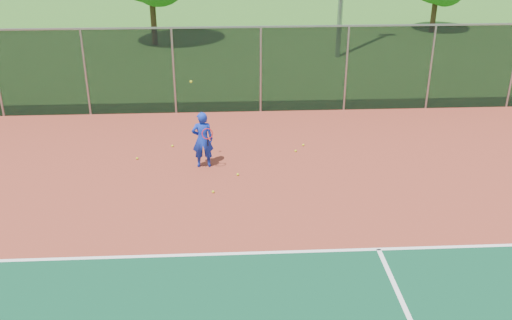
% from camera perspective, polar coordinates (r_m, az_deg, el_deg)
% --- Properties ---
extents(court_apron, '(30.00, 20.00, 0.02)m').
position_cam_1_polar(court_apron, '(11.57, 3.57, -12.00)').
color(court_apron, '#973926').
rests_on(court_apron, ground).
extents(fence_back, '(30.00, 0.06, 3.03)m').
position_cam_1_polar(fence_back, '(19.99, 0.47, 9.08)').
color(fence_back, black).
rests_on(fence_back, court_apron).
extents(tennis_player, '(0.61, 0.62, 2.49)m').
position_cam_1_polar(tennis_player, '(15.90, -5.36, 2.05)').
color(tennis_player, '#112AA6').
rests_on(tennis_player, court_apron).
extents(practice_ball_0, '(0.07, 0.07, 0.07)m').
position_cam_1_polar(practice_ball_0, '(15.60, -1.83, -1.45)').
color(practice_ball_0, '#C1C917').
rests_on(practice_ball_0, court_apron).
extents(practice_ball_2, '(0.07, 0.07, 0.07)m').
position_cam_1_polar(practice_ball_2, '(16.92, -11.80, 0.16)').
color(practice_ball_2, '#C1C917').
rests_on(practice_ball_2, court_apron).
extents(practice_ball_3, '(0.07, 0.07, 0.07)m').
position_cam_1_polar(practice_ball_3, '(17.54, 4.75, 1.51)').
color(practice_ball_3, '#C1C917').
rests_on(practice_ball_3, court_apron).
extents(practice_ball_4, '(0.07, 0.07, 0.07)m').
position_cam_1_polar(practice_ball_4, '(17.60, -8.36, 1.41)').
color(practice_ball_4, '#C1C917').
rests_on(practice_ball_4, court_apron).
extents(practice_ball_6, '(0.07, 0.07, 0.07)m').
position_cam_1_polar(practice_ball_6, '(17.10, 3.98, 0.92)').
color(practice_ball_6, '#C1C917').
rests_on(practice_ball_6, court_apron).
extents(practice_ball_7, '(0.07, 0.07, 0.07)m').
position_cam_1_polar(practice_ball_7, '(14.73, -4.31, -3.18)').
color(practice_ball_7, '#C1C917').
rests_on(practice_ball_7, court_apron).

